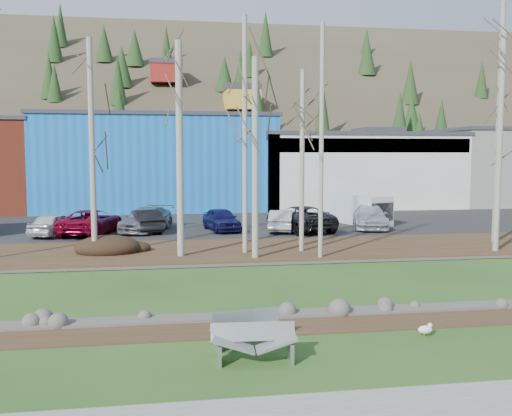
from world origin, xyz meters
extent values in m
plane|color=#234919|center=(0.00, 0.00, 0.00)|extent=(200.00, 200.00, 0.00)
cube|color=slate|center=(0.00, -3.50, 0.02)|extent=(80.00, 2.00, 0.04)
cube|color=#382616|center=(0.00, 2.10, 0.01)|extent=(80.00, 1.80, 0.03)
cube|color=#382616|center=(0.00, 14.50, 0.07)|extent=(80.00, 7.00, 0.15)
cube|color=black|center=(0.00, 25.00, 0.07)|extent=(80.00, 14.00, 0.14)
cube|color=#0F5DB1|center=(-6.00, 39.00, 4.00)|extent=(20.00, 12.00, 8.00)
cube|color=#333338|center=(-6.00, 39.00, 8.15)|extent=(20.40, 12.24, 0.30)
cube|color=beige|center=(12.00, 39.00, 3.25)|extent=(18.00, 12.00, 6.50)
cube|color=#333338|center=(12.00, 39.00, 6.65)|extent=(18.36, 12.24, 0.30)
cube|color=navy|center=(12.00, 33.10, 5.60)|extent=(17.64, 0.20, 1.20)
cube|color=gray|center=(28.00, 39.00, 3.50)|extent=(14.00, 12.00, 7.00)
cube|color=#333338|center=(28.00, 39.00, 7.15)|extent=(14.28, 12.24, 0.30)
cube|color=#A0A1A4|center=(-4.11, 0.45, 0.22)|extent=(0.18, 0.55, 0.43)
cube|color=#A0A1A4|center=(-2.67, 0.72, 0.22)|extent=(0.18, 0.55, 0.43)
cube|color=#A0A1A4|center=(-3.35, 0.80, 0.69)|extent=(1.76, 0.44, 0.40)
cube|color=#A0A1A4|center=(-3.39, 0.58, 0.44)|extent=(1.83, 0.81, 0.05)
cube|color=#A0A1A4|center=(-4.15, -0.49, 0.24)|extent=(0.13, 0.61, 0.49)
cube|color=#A0A1A4|center=(-2.50, -0.61, 0.24)|extent=(0.13, 0.61, 0.49)
cube|color=#A0A1A4|center=(-3.34, -0.31, 0.66)|extent=(2.00, 0.36, 0.43)
cube|color=#9D9FA2|center=(-3.82, -0.52, 0.44)|extent=(1.00, 0.62, 0.36)
cube|color=#9D9FA2|center=(-2.83, -0.59, 0.44)|extent=(1.00, 0.62, 0.36)
cylinder|color=gold|center=(1.41, 0.61, 0.06)|extent=(0.01, 0.01, 0.11)
cylinder|color=gold|center=(1.41, 0.68, 0.06)|extent=(0.01, 0.01, 0.11)
ellipsoid|color=white|center=(1.44, 0.64, 0.18)|extent=(0.39, 0.22, 0.22)
cube|color=gray|center=(1.44, 0.64, 0.22)|extent=(0.27, 0.18, 0.02)
sphere|color=white|center=(1.60, 0.69, 0.28)|extent=(0.12, 0.12, 0.12)
cone|color=gold|center=(1.67, 0.71, 0.28)|extent=(0.07, 0.05, 0.03)
ellipsoid|color=black|center=(-8.12, 14.50, 0.46)|extent=(3.12, 2.20, 0.61)
cylinder|color=#AFAB9F|center=(-8.66, 13.97, 5.13)|extent=(0.26, 0.26, 9.96)
cylinder|color=#AFAB9F|center=(-4.68, 13.03, 5.03)|extent=(0.32, 0.32, 9.77)
cylinder|color=#AFAB9F|center=(-1.61, 13.57, 5.72)|extent=(0.24, 0.24, 11.14)
cylinder|color=#AFAB9F|center=(-1.34, 12.09, 4.64)|extent=(0.30, 0.30, 8.99)
cylinder|color=#AFAB9F|center=(1.16, 13.51, 4.50)|extent=(0.22, 0.22, 8.69)
cylinder|color=#AFAB9F|center=(1.61, 11.70, 5.39)|extent=(0.20, 0.20, 10.48)
cylinder|color=#AFAB9F|center=(10.55, 12.12, 5.44)|extent=(0.28, 0.28, 10.58)
cylinder|color=#AFAB9F|center=(11.99, 14.58, 6.43)|extent=(0.26, 0.26, 12.56)
imported|color=silver|center=(-11.71, 20.92, 0.81)|extent=(2.80, 4.23, 1.34)
imported|color=black|center=(-6.63, 21.76, 0.83)|extent=(2.50, 4.42, 1.38)
imported|color=maroon|center=(-9.72, 21.17, 0.87)|extent=(3.66, 5.72, 1.47)
imported|color=gray|center=(-6.54, 22.09, 0.87)|extent=(3.70, 5.43, 1.46)
imported|color=#161650|center=(-1.96, 21.62, 0.84)|extent=(2.38, 4.33, 1.39)
imported|color=silver|center=(1.65, 20.75, 0.79)|extent=(2.37, 4.19, 1.31)
imported|color=black|center=(2.79, 20.79, 0.91)|extent=(3.93, 6.04, 1.55)
imported|color=silver|center=(7.54, 21.40, 0.87)|extent=(3.31, 5.42, 1.47)
cube|color=white|center=(7.72, 23.65, 1.13)|extent=(3.23, 4.88, 1.97)
cube|color=black|center=(8.29, 21.96, 1.13)|extent=(1.99, 1.47, 1.22)
camera|label=1|loc=(-5.31, -13.24, 4.81)|focal=40.00mm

